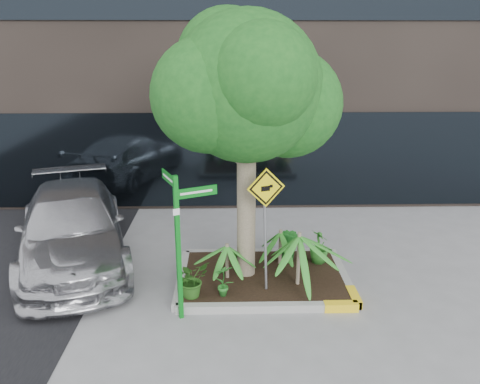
{
  "coord_description": "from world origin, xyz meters",
  "views": [
    {
      "loc": [
        -0.45,
        -7.93,
        4.55
      ],
      "look_at": [
        -0.25,
        0.2,
        1.89
      ],
      "focal_mm": 35.0,
      "sensor_mm": 36.0,
      "label": 1
    }
  ],
  "objects_px": {
    "tree": "(247,87)",
    "cattle_sign": "(266,209)",
    "street_sign_post": "(180,232)",
    "parked_car": "(72,226)"
  },
  "relations": [
    {
      "from": "tree",
      "to": "cattle_sign",
      "type": "distance_m",
      "value": 2.15
    },
    {
      "from": "tree",
      "to": "street_sign_post",
      "type": "distance_m",
      "value": 2.76
    },
    {
      "from": "street_sign_post",
      "to": "cattle_sign",
      "type": "bearing_deg",
      "value": 1.29
    },
    {
      "from": "street_sign_post",
      "to": "parked_car",
      "type": "bearing_deg",
      "value": 114.21
    },
    {
      "from": "tree",
      "to": "parked_car",
      "type": "xyz_separation_m",
      "value": [
        -3.67,
        1.01,
        -3.0
      ]
    },
    {
      "from": "tree",
      "to": "parked_car",
      "type": "bearing_deg",
      "value": 164.66
    },
    {
      "from": "parked_car",
      "to": "street_sign_post",
      "type": "bearing_deg",
      "value": -59.35
    },
    {
      "from": "tree",
      "to": "cattle_sign",
      "type": "bearing_deg",
      "value": -60.45
    },
    {
      "from": "tree",
      "to": "cattle_sign",
      "type": "height_order",
      "value": "tree"
    },
    {
      "from": "street_sign_post",
      "to": "cattle_sign",
      "type": "xyz_separation_m",
      "value": [
        1.46,
        0.69,
        0.13
      ]
    }
  ]
}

